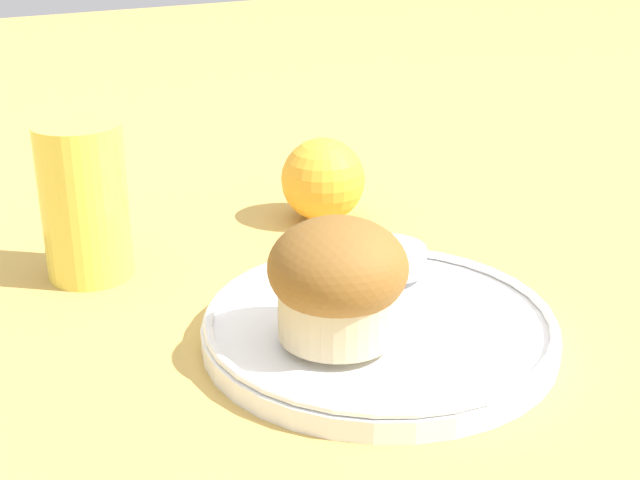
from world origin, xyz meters
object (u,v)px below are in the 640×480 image
juice_glass (84,202)px  muffin (338,280)px  butter_knife (352,280)px  orange_fruit (323,180)px

juice_glass → muffin: bearing=-64.4°
butter_knife → orange_fruit: orange_fruit is taller
muffin → orange_fruit: size_ratio=1.16×
muffin → orange_fruit: bearing=63.0°
muffin → butter_knife: muffin is taller
muffin → orange_fruit: (0.11, 0.22, -0.02)m
juice_glass → orange_fruit: bearing=4.6°
butter_knife → muffin: bearing=-162.1°
butter_knife → orange_fruit: size_ratio=1.84×
butter_knife → juice_glass: size_ratio=1.14×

